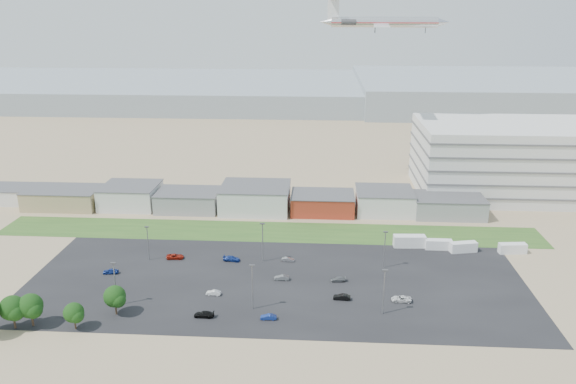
# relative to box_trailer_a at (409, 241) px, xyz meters

# --- Properties ---
(ground) EXTENTS (700.00, 700.00, 0.00)m
(ground) POSITION_rel_box_trailer_a_xyz_m (-40.17, -43.40, -1.64)
(ground) COLOR #93795D
(ground) RESTS_ON ground
(parking_lot) EXTENTS (120.00, 50.00, 0.01)m
(parking_lot) POSITION_rel_box_trailer_a_xyz_m (-35.17, -23.40, -1.63)
(parking_lot) COLOR black
(parking_lot) RESTS_ON ground
(grass_strip) EXTENTS (160.00, 16.00, 0.02)m
(grass_strip) POSITION_rel_box_trailer_a_xyz_m (-40.17, 8.60, -1.63)
(grass_strip) COLOR #2B531F
(grass_strip) RESTS_ON ground
(hills_backdrop) EXTENTS (700.00, 200.00, 9.00)m
(hills_backdrop) POSITION_rel_box_trailer_a_xyz_m (-0.17, 271.60, 2.86)
(hills_backdrop) COLOR gray
(hills_backdrop) RESTS_ON ground
(building_row) EXTENTS (170.00, 20.00, 8.00)m
(building_row) POSITION_rel_box_trailer_a_xyz_m (-57.17, 27.60, 2.36)
(building_row) COLOR silver
(building_row) RESTS_ON ground
(parking_garage) EXTENTS (80.00, 40.00, 25.00)m
(parking_garage) POSITION_rel_box_trailer_a_xyz_m (49.83, 51.60, 10.86)
(parking_garage) COLOR silver
(parking_garage) RESTS_ON ground
(box_trailer_a) EXTENTS (8.87, 3.19, 3.28)m
(box_trailer_a) POSITION_rel_box_trailer_a_xyz_m (0.00, 0.00, 0.00)
(box_trailer_a) COLOR silver
(box_trailer_a) RESTS_ON ground
(box_trailer_b) EXTENTS (7.23, 2.27, 2.71)m
(box_trailer_b) POSITION_rel_box_trailer_a_xyz_m (7.79, -1.14, -0.28)
(box_trailer_b) COLOR silver
(box_trailer_b) RESTS_ON ground
(box_trailer_c) EXTENTS (7.63, 3.82, 2.74)m
(box_trailer_c) POSITION_rel_box_trailer_a_xyz_m (14.13, -2.56, -0.27)
(box_trailer_c) COLOR silver
(box_trailer_c) RESTS_ON ground
(box_trailer_d) EXTENTS (7.46, 2.99, 2.73)m
(box_trailer_d) POSITION_rel_box_trailer_a_xyz_m (27.19, -2.60, -0.28)
(box_trailer_d) COLOR silver
(box_trailer_d) RESTS_ON ground
(tree_left) EXTENTS (5.51, 5.51, 8.26)m
(tree_left) POSITION_rel_box_trailer_a_xyz_m (-87.14, -47.59, 2.49)
(tree_left) COLOR #10330E
(tree_left) RESTS_ON ground
(tree_mid) EXTENTS (5.44, 5.44, 8.16)m
(tree_mid) POSITION_rel_box_trailer_a_xyz_m (-83.92, -46.44, 2.44)
(tree_mid) COLOR #10330E
(tree_mid) RESTS_ON ground
(tree_right) EXTENTS (4.45, 4.45, 6.67)m
(tree_right) POSITION_rel_box_trailer_a_xyz_m (-74.57, -47.09, 1.70)
(tree_right) COLOR #10330E
(tree_right) RESTS_ON ground
(tree_near) EXTENTS (5.05, 5.05, 7.57)m
(tree_near) POSITION_rel_box_trailer_a_xyz_m (-68.28, -40.79, 2.15)
(tree_near) COLOR #10330E
(tree_near) RESTS_ON ground
(lightpole_front_l) EXTENTS (1.21, 0.51, 10.32)m
(lightpole_front_l) POSITION_rel_box_trailer_a_xyz_m (-69.46, -36.88, 3.52)
(lightpole_front_l) COLOR slate
(lightpole_front_l) RESTS_ON ground
(lightpole_front_m) EXTENTS (1.24, 0.52, 10.57)m
(lightpole_front_m) POSITION_rel_box_trailer_a_xyz_m (-39.15, -36.61, 3.64)
(lightpole_front_m) COLOR slate
(lightpole_front_m) RESTS_ON ground
(lightpole_front_r) EXTENTS (1.23, 0.51, 10.43)m
(lightpole_front_r) POSITION_rel_box_trailer_a_xyz_m (-10.85, -36.90, 3.57)
(lightpole_front_r) COLOR slate
(lightpole_front_r) RESTS_ON ground
(lightpole_back_l) EXTENTS (1.11, 0.46, 9.40)m
(lightpole_back_l) POSITION_rel_box_trailer_a_xyz_m (-69.42, -13.11, 3.06)
(lightpole_back_l) COLOR slate
(lightpole_back_l) RESTS_ON ground
(lightpole_back_m) EXTENTS (1.25, 0.52, 10.61)m
(lightpole_back_m) POSITION_rel_box_trailer_a_xyz_m (-39.53, -11.99, 3.67)
(lightpole_back_m) COLOR slate
(lightpole_back_m) RESTS_ON ground
(lightpole_back_r) EXTENTS (1.16, 0.49, 9.90)m
(lightpole_back_r) POSITION_rel_box_trailer_a_xyz_m (-8.38, -13.90, 3.31)
(lightpole_back_r) COLOR slate
(lightpole_back_r) RESTS_ON ground
(airliner) EXTENTS (47.07, 33.63, 13.36)m
(airliner) POSITION_rel_box_trailer_a_xyz_m (-3.73, 62.40, 56.90)
(airliner) COLOR silver
(parked_car_0) EXTENTS (4.62, 2.31, 1.26)m
(parked_car_0) POSITION_rel_box_trailer_a_xyz_m (-6.13, -31.23, -1.01)
(parked_car_0) COLOR silver
(parked_car_0) RESTS_ON ground
(parked_car_1) EXTENTS (3.99, 1.65, 1.28)m
(parked_car_1) POSITION_rel_box_trailer_a_xyz_m (-19.49, -31.26, -1.00)
(parked_car_1) COLOR black
(parked_car_1) RESTS_ON ground
(parked_car_3) EXTENTS (4.40, 1.94, 1.26)m
(parked_car_3) POSITION_rel_box_trailer_a_xyz_m (-49.14, -40.72, -1.01)
(parked_car_3) COLOR black
(parked_car_3) RESTS_ON ground
(parked_car_4) EXTENTS (3.46, 1.43, 1.11)m
(parked_car_4) POSITION_rel_box_trailer_a_xyz_m (-49.00, -30.94, -1.08)
(parked_car_4) COLOR silver
(parked_car_4) RESTS_ON ground
(parked_car_5) EXTENTS (3.92, 1.83, 1.30)m
(parked_car_5) POSITION_rel_box_trailer_a_xyz_m (-76.65, -21.63, -0.99)
(parked_car_5) COLOR navy
(parked_car_5) RESTS_ON ground
(parked_car_6) EXTENTS (4.65, 2.32, 1.30)m
(parked_car_6) POSITION_rel_box_trailer_a_xyz_m (-47.72, -12.37, -0.99)
(parked_car_6) COLOR navy
(parked_car_6) RESTS_ON ground
(parked_car_7) EXTENTS (3.68, 1.33, 1.21)m
(parked_car_7) POSITION_rel_box_trailer_a_xyz_m (-33.84, -22.38, -1.03)
(parked_car_7) COLOR #595B5E
(parked_car_7) RESTS_ON ground
(parked_car_9) EXTENTS (4.72, 2.45, 1.27)m
(parked_car_9) POSITION_rel_box_trailer_a_xyz_m (-62.83, -11.96, -1.00)
(parked_car_9) COLOR maroon
(parked_car_9) RESTS_ON ground
(parked_car_10) EXTENTS (4.12, 1.71, 1.19)m
(parked_car_10) POSITION_rel_box_trailer_a_xyz_m (-77.22, -42.07, -1.04)
(parked_car_10) COLOR #595B5E
(parked_car_10) RESTS_ON ground
(parked_car_11) EXTENTS (3.36, 1.33, 1.09)m
(parked_car_11) POSITION_rel_box_trailer_a_xyz_m (-32.97, -11.72, -1.10)
(parked_car_11) COLOR #A5A5AA
(parked_car_11) RESTS_ON ground
(parked_car_12) EXTENTS (3.91, 1.88, 1.10)m
(parked_car_12) POSITION_rel_box_trailer_a_xyz_m (-20.18, -22.30, -1.09)
(parked_car_12) COLOR #595B5E
(parked_car_12) RESTS_ON ground
(parked_car_13) EXTENTS (3.47, 1.28, 1.14)m
(parked_car_13) POSITION_rel_box_trailer_a_xyz_m (-35.29, -40.83, -1.07)
(parked_car_13) COLOR navy
(parked_car_13) RESTS_ON ground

